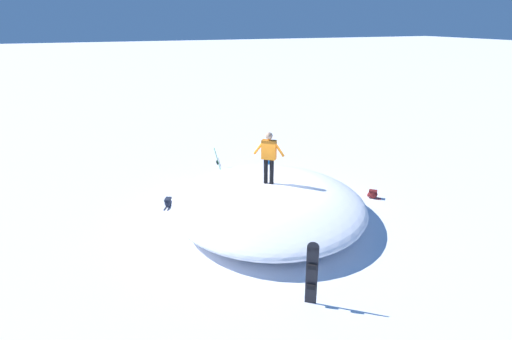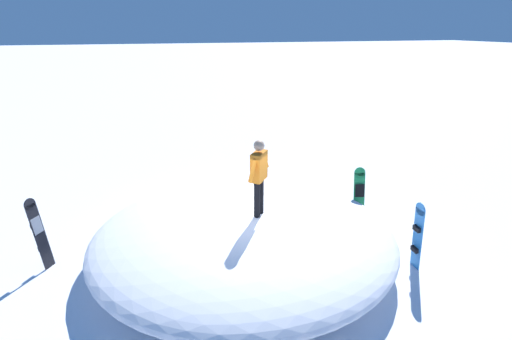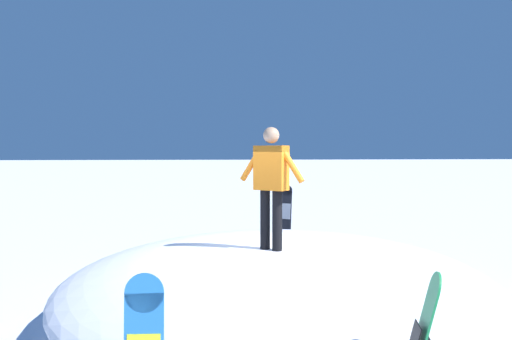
# 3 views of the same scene
# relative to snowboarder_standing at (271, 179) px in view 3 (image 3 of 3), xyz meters

# --- Properties ---
(ground) EXTENTS (240.00, 240.00, 0.00)m
(ground) POSITION_rel_snowboarder_standing_xyz_m (-0.10, 0.02, -2.12)
(ground) COLOR white
(snow_mound) EXTENTS (7.51, 8.00, 1.12)m
(snow_mound) POSITION_rel_snowboarder_standing_xyz_m (0.14, 0.31, -1.56)
(snow_mound) COLOR white
(snow_mound) RESTS_ON ground
(snowboarder_standing) EXTENTS (0.86, 0.72, 1.73)m
(snowboarder_standing) POSITION_rel_snowboarder_standing_xyz_m (0.00, 0.00, 0.00)
(snowboarder_standing) COLOR black
(snowboarder_standing) RESTS_ON snow_mound
(snowboard_secondary_upright) EXTENTS (0.31, 0.28, 1.69)m
(snowboard_secondary_upright) POSITION_rel_snowboarder_standing_xyz_m (0.99, 4.68, -1.25)
(snowboard_secondary_upright) COLOR black
(snowboard_secondary_upright) RESTS_ON ground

